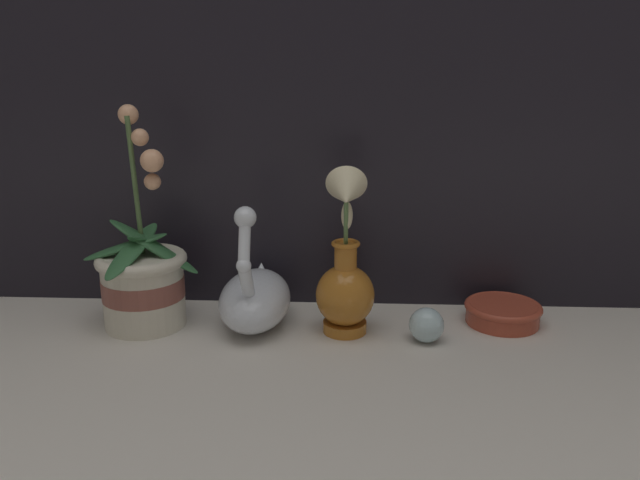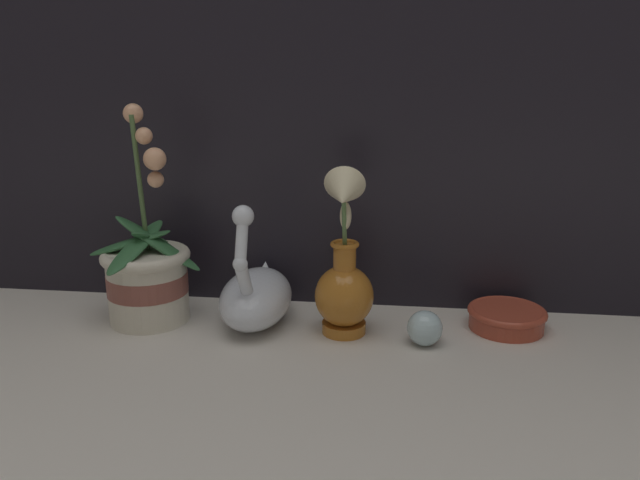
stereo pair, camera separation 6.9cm
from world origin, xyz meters
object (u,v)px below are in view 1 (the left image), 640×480
Objects in this scene: swan_figurine at (255,296)px; blue_vase at (345,279)px; amber_dish at (503,312)px; orchid_potted_plant at (143,278)px; glass_sphere at (426,325)px.

swan_figurine is 0.79× the size of blue_vase.
blue_vase is 2.16× the size of amber_dish.
orchid_potted_plant is at bearing -176.61° from amber_dish.
amber_dish is (0.60, 0.04, -0.06)m from orchid_potted_plant.
orchid_potted_plant is 0.61m from amber_dish.
amber_dish is (0.27, 0.05, -0.07)m from blue_vase.
blue_vase is at bearing -3.04° from orchid_potted_plant.
orchid_potted_plant is at bearing 174.66° from glass_sphere.
amber_dish is at bearing 3.50° from swan_figurine.
blue_vase is (0.33, -0.02, 0.01)m from orchid_potted_plant.
glass_sphere is (0.46, -0.04, -0.05)m from orchid_potted_plant.
orchid_potted_plant reaches higher than amber_dish.
blue_vase is at bearing -168.69° from amber_dish.
orchid_potted_plant is at bearing -176.87° from swan_figurine.
blue_vase is at bearing 168.78° from glass_sphere.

